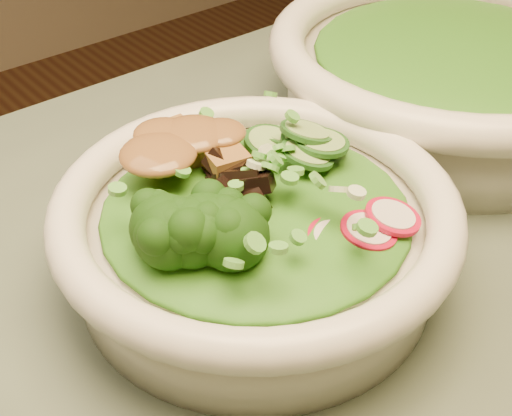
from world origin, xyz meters
TOP-DOWN VIEW (x-y plane):
  - salad_bowl at (-0.23, 0.10)m, footprint 0.25×0.25m
  - side_bowl at (0.02, 0.15)m, footprint 0.31×0.31m
  - lettuce_bed at (-0.23, 0.10)m, footprint 0.19×0.19m
  - side_lettuce at (0.02, 0.15)m, footprint 0.20×0.20m
  - broccoli_florets at (-0.28, 0.08)m, footprint 0.09×0.09m
  - radish_slices at (-0.21, 0.04)m, footprint 0.11×0.08m
  - cucumber_slices at (-0.17, 0.12)m, footprint 0.09×0.09m
  - mushroom_heap at (-0.23, 0.11)m, footprint 0.09×0.09m
  - tofu_cubes at (-0.25, 0.16)m, footprint 0.10×0.09m
  - peanut_sauce at (-0.25, 0.16)m, footprint 0.07×0.05m
  - scallion_garnish at (-0.23, 0.10)m, footprint 0.18×0.18m

SIDE VIEW (x-z plane):
  - salad_bowl at x=-0.23m, z-range 0.75..0.82m
  - side_bowl at x=0.02m, z-range 0.75..0.84m
  - lettuce_bed at x=-0.23m, z-range 0.80..0.82m
  - radish_slices at x=-0.21m, z-range 0.80..0.82m
  - side_lettuce at x=0.02m, z-range 0.80..0.83m
  - cucumber_slices at x=-0.17m, z-range 0.80..0.83m
  - tofu_cubes at x=-0.25m, z-range 0.80..0.83m
  - mushroom_heap at x=-0.23m, z-range 0.80..0.84m
  - broccoli_florets at x=-0.28m, z-range 0.80..0.84m
  - scallion_garnish at x=-0.23m, z-range 0.82..0.84m
  - peanut_sauce at x=-0.25m, z-range 0.82..0.84m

